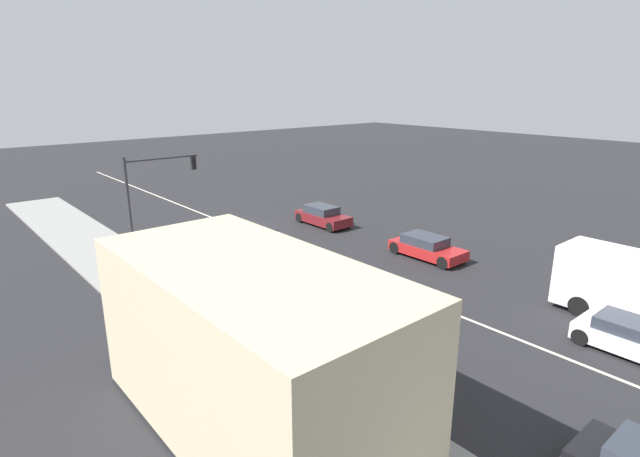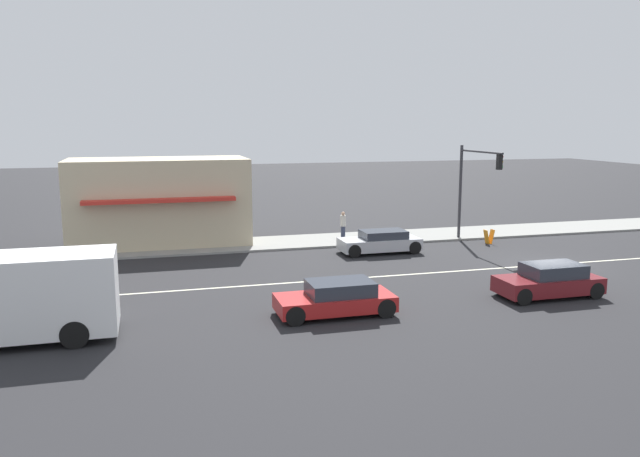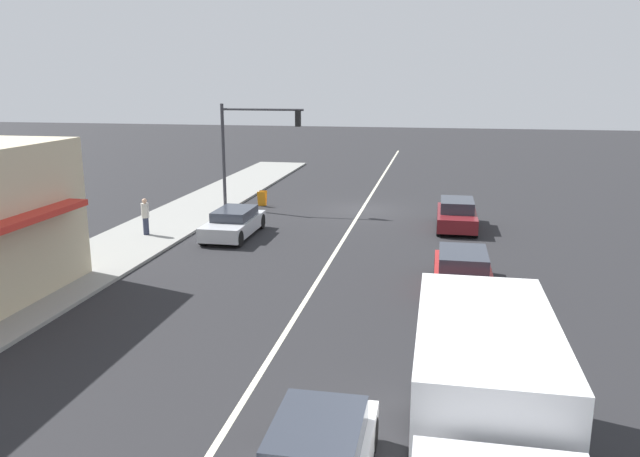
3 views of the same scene
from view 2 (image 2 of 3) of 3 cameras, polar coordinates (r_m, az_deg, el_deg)
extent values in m
plane|color=#232326|center=(27.29, -12.55, -5.55)|extent=(160.00, 160.00, 0.00)
cube|color=gray|center=(36.02, -14.15, -1.82)|extent=(4.00, 73.00, 0.12)
cube|color=beige|center=(33.35, 20.09, -3.13)|extent=(0.16, 60.00, 0.01)
cube|color=#C6B793|center=(37.29, -14.47, 2.46)|extent=(4.80, 10.05, 4.90)
cube|color=red|center=(34.52, -14.40, 2.49)|extent=(0.70, 8.04, 0.20)
cylinder|color=#333338|center=(38.71, 12.70, 3.31)|extent=(0.18, 0.18, 5.60)
cylinder|color=#333338|center=(36.56, 14.51, 6.81)|extent=(4.50, 0.12, 0.12)
cube|color=black|center=(34.91, 16.08, 5.88)|extent=(0.28, 0.24, 0.84)
sphere|color=red|center=(34.96, 16.29, 6.32)|extent=(0.18, 0.18, 0.18)
sphere|color=gold|center=(34.98, 16.27, 5.87)|extent=(0.18, 0.18, 0.18)
sphere|color=green|center=(35.00, 16.25, 5.43)|extent=(0.18, 0.18, 0.18)
cylinder|color=#282D42|center=(37.51, 2.12, -0.37)|extent=(0.26, 0.26, 0.78)
cylinder|color=#B7B2A8|center=(37.39, 2.13, 0.71)|extent=(0.34, 0.34, 0.66)
sphere|color=tan|center=(37.33, 2.13, 1.38)|extent=(0.22, 0.22, 0.22)
cube|color=orange|center=(38.03, 15.39, -0.71)|extent=(0.45, 0.21, 0.84)
cube|color=orange|center=(37.86, 14.97, -0.74)|extent=(0.45, 0.21, 0.84)
cube|color=white|center=(22.33, -24.63, -5.46)|extent=(2.40, 5.10, 2.60)
cylinder|color=black|center=(21.44, -21.52, -8.98)|extent=(0.28, 0.90, 0.90)
cylinder|color=black|center=(23.49, -21.00, -7.33)|extent=(0.28, 0.90, 0.90)
cube|color=silver|center=(25.51, -26.58, -6.27)|extent=(1.79, 3.89, 0.64)
cube|color=#2D333D|center=(25.34, -26.24, -5.07)|extent=(1.52, 2.14, 0.46)
cylinder|color=black|center=(24.54, -23.39, -7.06)|extent=(0.22, 0.65, 0.65)
cylinder|color=black|center=(26.06, -22.93, -6.08)|extent=(0.22, 0.65, 0.65)
cube|color=maroon|center=(27.25, 20.12, -4.82)|extent=(1.82, 4.23, 0.65)
cube|color=#2D333D|center=(27.24, 20.55, -3.58)|extent=(1.54, 2.33, 0.53)
cylinder|color=black|center=(25.72, 18.11, -5.95)|extent=(0.22, 0.69, 0.69)
cylinder|color=black|center=(27.03, 16.21, -5.10)|extent=(0.22, 0.69, 0.69)
cylinder|color=black|center=(27.68, 23.90, -5.21)|extent=(0.22, 0.69, 0.69)
cylinder|color=black|center=(28.90, 21.87, -4.47)|extent=(0.22, 0.69, 0.69)
cube|color=#B7BABF|center=(34.22, 5.46, -1.40)|extent=(1.81, 4.38, 0.62)
cube|color=#2D333D|center=(34.21, 5.81, -0.53)|extent=(1.54, 2.41, 0.42)
cylinder|color=black|center=(32.93, 3.15, -2.08)|extent=(0.22, 0.71, 0.71)
cylinder|color=black|center=(34.43, 2.29, -1.55)|extent=(0.22, 0.71, 0.71)
cylinder|color=black|center=(34.18, 8.64, -1.74)|extent=(0.22, 0.71, 0.71)
cylinder|color=black|center=(35.63, 7.58, -1.25)|extent=(0.22, 0.71, 0.71)
cylinder|color=black|center=(31.90, -27.06, -3.55)|extent=(0.22, 0.69, 0.69)
cylinder|color=black|center=(33.51, -26.51, -2.92)|extent=(0.22, 0.69, 0.69)
cube|color=#AD1E1E|center=(23.25, 1.35, -6.76)|extent=(1.89, 4.35, 0.56)
cube|color=#2D333D|center=(23.17, 1.87, -5.44)|extent=(1.61, 2.39, 0.52)
cylinder|color=black|center=(22.08, -2.29, -7.99)|extent=(0.22, 0.72, 0.72)
cylinder|color=black|center=(23.66, -3.24, -6.79)|extent=(0.22, 0.72, 0.72)
cylinder|color=black|center=(23.07, 6.06, -7.26)|extent=(0.22, 0.72, 0.72)
cylinder|color=black|center=(24.58, 4.60, -6.17)|extent=(0.22, 0.72, 0.72)
camera|label=1|loc=(44.89, -29.17, 11.77)|focal=28.00mm
camera|label=3|loc=(26.44, -48.49, 6.19)|focal=35.00mm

